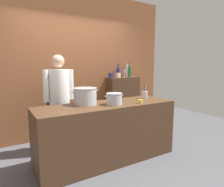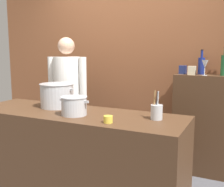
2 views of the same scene
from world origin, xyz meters
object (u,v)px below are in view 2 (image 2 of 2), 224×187
(spice_tin_navy, at_px, (183,70))
(chef, at_px, (68,93))
(butter_jar, at_px, (108,119))
(spice_tin_cream, at_px, (192,71))
(wine_bottle_cobalt, at_px, (201,65))
(wine_glass_short, at_px, (205,65))
(stockpot_large, at_px, (57,95))
(utensil_crock, at_px, (157,112))
(stockpot_small, at_px, (74,106))
(wine_bottle_green, at_px, (224,65))

(spice_tin_navy, bearing_deg, chef, -158.18)
(butter_jar, height_order, spice_tin_cream, spice_tin_cream)
(wine_bottle_cobalt, xyz_separation_m, wine_glass_short, (0.06, -0.17, 0.02))
(wine_bottle_cobalt, distance_m, wine_glass_short, 0.18)
(wine_bottle_cobalt, height_order, wine_glass_short, wine_bottle_cobalt)
(stockpot_large, bearing_deg, wine_bottle_cobalt, 40.27)
(chef, xyz_separation_m, stockpot_large, (0.24, -0.54, 0.06))
(utensil_crock, distance_m, wine_glass_short, 1.10)
(wine_bottle_cobalt, relative_size, spice_tin_navy, 2.88)
(wine_bottle_cobalt, distance_m, spice_tin_navy, 0.22)
(stockpot_small, distance_m, wine_bottle_green, 1.77)
(stockpot_small, bearing_deg, wine_bottle_cobalt, 55.09)
(chef, distance_m, stockpot_small, 0.99)
(wine_bottle_cobalt, relative_size, wine_bottle_green, 0.92)
(stockpot_small, bearing_deg, utensil_crock, 13.01)
(stockpot_large, height_order, butter_jar, stockpot_large)
(butter_jar, distance_m, spice_tin_cream, 1.43)
(spice_tin_cream, distance_m, spice_tin_navy, 0.16)
(stockpot_small, xyz_separation_m, wine_bottle_cobalt, (0.94, 1.34, 0.34))
(wine_bottle_green, xyz_separation_m, wine_glass_short, (-0.20, -0.08, 0.00))
(wine_bottle_cobalt, xyz_separation_m, spice_tin_navy, (-0.21, -0.03, -0.06))
(stockpot_large, bearing_deg, butter_jar, -24.19)
(utensil_crock, xyz_separation_m, wine_bottle_cobalt, (0.20, 1.17, 0.35))
(stockpot_small, bearing_deg, wine_glass_short, 49.68)
(wine_bottle_green, bearing_deg, stockpot_small, -133.63)
(stockpot_large, relative_size, spice_tin_navy, 4.07)
(stockpot_small, height_order, wine_bottle_green, wine_bottle_green)
(stockpot_large, height_order, wine_glass_short, wine_glass_short)
(utensil_crock, bearing_deg, wine_bottle_green, 67.22)
(chef, relative_size, spice_tin_navy, 16.15)
(spice_tin_navy, bearing_deg, wine_bottle_green, -6.74)
(wine_bottle_green, relative_size, wine_glass_short, 1.83)
(chef, distance_m, stockpot_large, 0.59)
(spice_tin_navy, bearing_deg, butter_jar, -102.45)
(chef, relative_size, utensil_crock, 6.51)
(stockpot_large, distance_m, wine_glass_short, 1.69)
(wine_bottle_green, distance_m, spice_tin_navy, 0.48)
(wine_bottle_cobalt, bearing_deg, butter_jar, -109.85)
(chef, bearing_deg, utensil_crock, 148.52)
(stockpot_large, height_order, wine_bottle_cobalt, wine_bottle_cobalt)
(butter_jar, height_order, spice_tin_navy, spice_tin_navy)
(chef, xyz_separation_m, spice_tin_cream, (1.46, 0.43, 0.30))
(utensil_crock, height_order, wine_bottle_green, wine_bottle_green)
(wine_bottle_green, bearing_deg, butter_jar, -119.82)
(spice_tin_cream, relative_size, spice_tin_navy, 1.00)
(butter_jar, relative_size, spice_tin_cream, 0.76)
(stockpot_small, xyz_separation_m, butter_jar, (0.41, -0.12, -0.06))
(chef, distance_m, wine_bottle_green, 1.91)
(chef, bearing_deg, wine_glass_short, -173.39)
(butter_jar, height_order, wine_bottle_cobalt, wine_bottle_cobalt)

